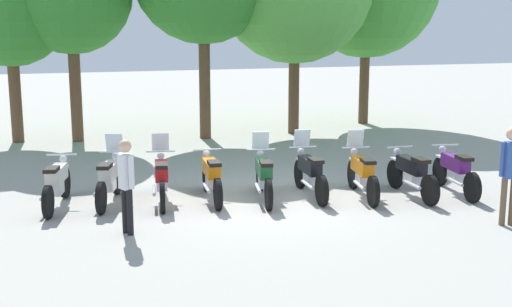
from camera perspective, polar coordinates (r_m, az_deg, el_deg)
The scene contains 13 objects.
ground_plane at distance 13.98m, azimuth 0.66°, elevation -4.00°, with size 80.00×80.00×0.00m, color #9E9B93.
motorcycle_0 at distance 13.89m, azimuth -16.83°, elevation -2.43°, with size 0.81×2.14×0.99m.
motorcycle_1 at distance 13.94m, azimuth -12.55°, elevation -2.11°, with size 0.88×2.11×1.37m.
motorcycle_2 at distance 13.81m, azimuth -8.16°, elevation -2.09°, with size 0.71×2.17×1.37m.
motorcycle_3 at distance 13.90m, azimuth -3.87°, elevation -1.97°, with size 0.63×2.19×0.99m.
motorcycle_4 at distance 13.87m, azimuth 0.67°, elevation -1.92°, with size 0.77×2.16×1.37m.
motorcycle_5 at distance 14.19m, azimuth 4.66°, elevation -1.65°, with size 0.63×2.19×1.37m.
motorcycle_6 at distance 14.28m, azimuth 9.15°, elevation -1.68°, with size 0.75×2.16×1.37m.
motorcycle_7 at distance 14.55m, azimuth 13.26°, elevation -1.66°, with size 0.62×2.19×0.99m.
motorcycle_8 at distance 15.04m, azimuth 16.81°, elevation -1.42°, with size 0.71×2.18×0.99m.
person_0 at distance 11.70m, azimuth -11.14°, elevation -2.20°, with size 0.29×0.40×1.69m.
person_1 at distance 12.82m, azimuth 21.11°, elevation -1.13°, with size 0.41×0.30×1.83m.
tree_0 at distance 21.79m, azimuth -20.54°, elevation 11.79°, with size 3.67×3.67×6.02m.
Camera 1 is at (-4.48, -12.73, 3.63)m, focal length 46.33 mm.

